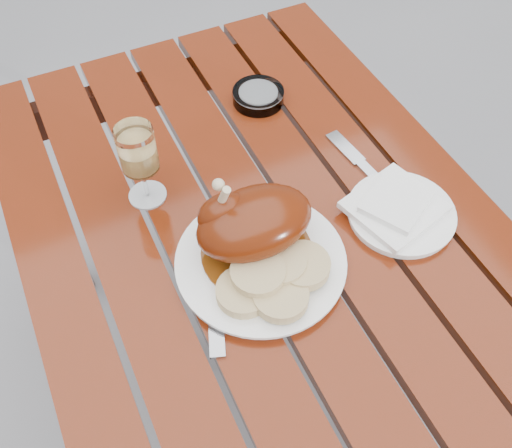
{
  "coord_description": "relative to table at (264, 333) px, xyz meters",
  "views": [
    {
      "loc": [
        -0.27,
        -0.51,
        1.54
      ],
      "look_at": [
        -0.02,
        0.01,
        0.78
      ],
      "focal_mm": 40.0,
      "sensor_mm": 36.0,
      "label": 1
    }
  ],
  "objects": [
    {
      "name": "napkin",
      "position": [
        0.22,
        -0.06,
        0.4
      ],
      "size": [
        0.18,
        0.17,
        0.01
      ],
      "primitive_type": "cube",
      "rotation": [
        0.0,
        0.0,
        0.26
      ],
      "color": "white",
      "rests_on": "side_plate"
    },
    {
      "name": "side_plate",
      "position": [
        0.23,
        -0.07,
        0.38
      ],
      "size": [
        0.23,
        0.23,
        0.02
      ],
      "primitive_type": "cylinder",
      "rotation": [
        0.0,
        0.0,
        -0.22
      ],
      "color": "white",
      "rests_on": "table"
    },
    {
      "name": "ashtray",
      "position": [
        0.14,
        0.32,
        0.39
      ],
      "size": [
        0.11,
        0.11,
        0.03
      ],
      "primitive_type": "cylinder",
      "rotation": [
        0.0,
        0.0,
        0.02
      ],
      "color": "#B2B7BC",
      "rests_on": "table"
    },
    {
      "name": "table",
      "position": [
        0.0,
        0.0,
        0.0
      ],
      "size": [
        0.8,
        1.2,
        0.75
      ],
      "primitive_type": "cube",
      "color": "maroon",
      "rests_on": "ground"
    },
    {
      "name": "ground",
      "position": [
        0.0,
        0.0,
        -0.38
      ],
      "size": [
        60.0,
        60.0,
        0.0
      ],
      "primitive_type": "plane",
      "color": "slate",
      "rests_on": "ground"
    },
    {
      "name": "knife",
      "position": [
        0.24,
        0.03,
        0.38
      ],
      "size": [
        0.04,
        0.21,
        0.01
      ],
      "primitive_type": "cube",
      "rotation": [
        0.0,
        0.0,
        0.11
      ],
      "color": "gray",
      "rests_on": "table"
    },
    {
      "name": "fork",
      "position": [
        -0.13,
        -0.08,
        0.38
      ],
      "size": [
        0.09,
        0.19,
        0.01
      ],
      "primitive_type": "cube",
      "rotation": [
        0.0,
        0.0,
        -0.35
      ],
      "color": "gray",
      "rests_on": "table"
    },
    {
      "name": "wine_glass",
      "position": [
        -0.16,
        0.17,
        0.46
      ],
      "size": [
        0.09,
        0.09,
        0.16
      ],
      "primitive_type": "cylinder",
      "rotation": [
        0.0,
        0.0,
        -0.29
      ],
      "color": "#F1C46D",
      "rests_on": "table"
    },
    {
      "name": "dinner_plate",
      "position": [
        -0.04,
        -0.05,
        0.38
      ],
      "size": [
        0.32,
        0.32,
        0.02
      ],
      "primitive_type": "cylinder",
      "rotation": [
        0.0,
        0.0,
        0.17
      ],
      "color": "white",
      "rests_on": "table"
    },
    {
      "name": "roast_duck",
      "position": [
        -0.04,
        -0.01,
        0.45
      ],
      "size": [
        0.2,
        0.18,
        0.14
      ],
      "color": "#5F2D0A",
      "rests_on": "dinner_plate"
    },
    {
      "name": "bread_dumplings",
      "position": [
        -0.04,
        -0.1,
        0.41
      ],
      "size": [
        0.19,
        0.14,
        0.04
      ],
      "color": "tan",
      "rests_on": "dinner_plate"
    }
  ]
}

